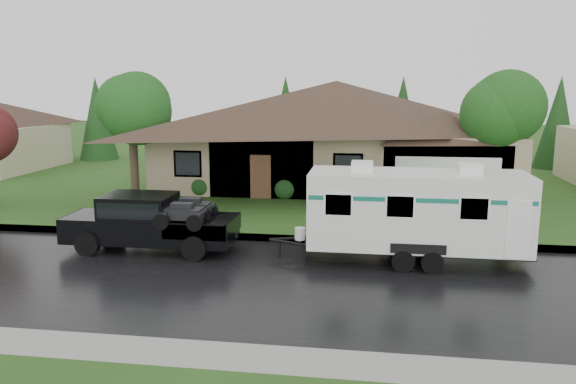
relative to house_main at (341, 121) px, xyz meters
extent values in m
plane|color=#274916|center=(-2.29, -13.84, -3.59)|extent=(140.00, 140.00, 0.00)
cube|color=black|center=(-2.29, -15.84, -3.59)|extent=(140.00, 8.00, 0.01)
cube|color=gray|center=(-2.29, -11.59, -3.52)|extent=(140.00, 0.50, 0.15)
cube|color=#274916|center=(-2.29, 1.16, -3.52)|extent=(140.00, 26.00, 0.15)
cube|color=gray|center=(-0.29, 0.16, -1.94)|extent=(18.00, 10.00, 3.00)
pyramid|color=#3A2B1F|center=(-0.29, 0.16, 2.16)|extent=(19.44, 10.80, 2.60)
cube|color=gray|center=(5.11, -2.84, -2.09)|extent=(5.76, 4.00, 2.70)
cylinder|color=#382B1E|center=(-9.68, -5.26, -2.15)|extent=(0.41, 0.41, 2.57)
sphere|color=#23601F|center=(-9.68, -5.26, 0.66)|extent=(3.55, 3.55, 3.55)
cylinder|color=#382B1E|center=(7.37, -3.86, -2.17)|extent=(0.40, 0.40, 2.54)
sphere|color=#245D1E|center=(7.37, -3.86, 0.61)|extent=(3.51, 3.51, 3.51)
sphere|color=#143814|center=(-6.59, -4.54, -2.94)|extent=(1.00, 1.00, 1.00)
sphere|color=#143814|center=(-2.39, -4.54, -2.94)|extent=(1.00, 1.00, 1.00)
sphere|color=#143814|center=(1.81, -4.54, -2.94)|extent=(1.00, 1.00, 1.00)
sphere|color=#143814|center=(6.01, -4.54, -2.94)|extent=(1.00, 1.00, 1.00)
cube|color=black|center=(-5.61, -13.40, -2.85)|extent=(5.68, 1.89, 0.81)
cube|color=black|center=(-7.70, -13.40, -2.60)|extent=(1.51, 1.85, 0.33)
cube|color=black|center=(-5.99, -13.40, -2.12)|extent=(2.27, 1.78, 0.85)
cube|color=black|center=(-5.99, -13.40, -2.08)|extent=(2.08, 1.82, 0.52)
cube|color=black|center=(-3.81, -13.40, -2.66)|extent=(2.08, 1.80, 0.06)
cylinder|color=black|center=(-7.41, -14.33, -3.19)|extent=(0.80, 0.30, 0.80)
cylinder|color=black|center=(-7.41, -12.47, -3.19)|extent=(0.80, 0.30, 0.80)
cylinder|color=black|center=(-3.81, -14.33, -3.19)|extent=(0.80, 0.30, 0.80)
cylinder|color=black|center=(-3.81, -12.47, -3.19)|extent=(0.80, 0.30, 0.80)
cube|color=silver|center=(3.09, -13.40, -1.91)|extent=(6.63, 2.27, 2.32)
cube|color=black|center=(3.09, -13.40, -3.21)|extent=(7.01, 1.14, 0.13)
cube|color=#0D614F|center=(3.09, -13.40, -1.40)|extent=(6.50, 2.29, 0.13)
cube|color=white|center=(1.38, -13.40, -0.60)|extent=(0.66, 0.76, 0.30)
cube|color=white|center=(4.60, -13.40, -0.60)|extent=(0.66, 0.76, 0.30)
cylinder|color=black|center=(2.66, -14.52, -3.26)|extent=(0.66, 0.23, 0.66)
cylinder|color=black|center=(2.66, -12.28, -3.26)|extent=(0.66, 0.23, 0.66)
cylinder|color=black|center=(3.51, -14.52, -3.26)|extent=(0.66, 0.23, 0.66)
cylinder|color=black|center=(3.51, -12.28, -3.26)|extent=(0.66, 0.23, 0.66)
camera|label=1|loc=(1.61, -30.80, 1.82)|focal=35.00mm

